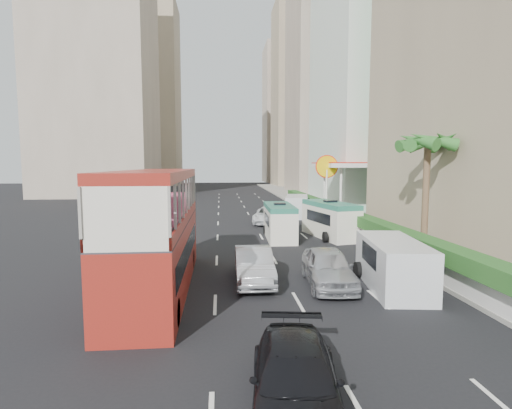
{
  "coord_description": "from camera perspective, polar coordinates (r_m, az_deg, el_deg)",
  "views": [
    {
      "loc": [
        -3.36,
        -16.78,
        5.31
      ],
      "look_at": [
        -1.5,
        4.0,
        3.2
      ],
      "focal_mm": 28.0,
      "sensor_mm": 36.0,
      "label": 1
    }
  ],
  "objects": [
    {
      "name": "minibus_far",
      "position": [
        29.58,
        10.53,
        -2.14
      ],
      "size": [
        3.05,
        6.07,
        2.57
      ],
      "primitive_type": "cube",
      "rotation": [
        0.0,
        0.0,
        0.2
      ],
      "color": "silver",
      "rests_on": "ground"
    },
    {
      "name": "car_silver_lane_a",
      "position": [
        18.4,
        -0.33,
        -11.0
      ],
      "size": [
        1.68,
        4.69,
        1.54
      ],
      "primitive_type": "imported",
      "rotation": [
        0.0,
        0.0,
        -0.01
      ],
      "color": "#B9BBC0",
      "rests_on": "ground"
    },
    {
      "name": "tower_left_a",
      "position": [
        77.5,
        -21.85,
        20.85
      ],
      "size": [
        18.0,
        18.0,
        52.0
      ],
      "primitive_type": "cube",
      "color": "#B5A28E",
      "rests_on": "ground"
    },
    {
      "name": "ground_plane",
      "position": [
        17.91,
        6.05,
        -11.5
      ],
      "size": [
        200.0,
        200.0,
        0.0
      ],
      "primitive_type": "plane",
      "color": "black",
      "rests_on": "ground"
    },
    {
      "name": "palm_tree",
      "position": [
        23.66,
        23.05,
        0.64
      ],
      "size": [
        0.36,
        0.36,
        6.4
      ],
      "primitive_type": "cylinder",
      "color": "brown",
      "rests_on": "sidewalk"
    },
    {
      "name": "panel_van_near",
      "position": [
        18.26,
        18.98,
        -8.08
      ],
      "size": [
        2.72,
        5.4,
        2.07
      ],
      "primitive_type": "cube",
      "rotation": [
        0.0,
        0.0,
        -0.13
      ],
      "color": "silver",
      "rests_on": "ground"
    },
    {
      "name": "tower_far_a",
      "position": [
        102.22,
        6.68,
        15.13
      ],
      "size": [
        14.0,
        14.0,
        44.0
      ],
      "primitive_type": "cube",
      "color": "tan",
      "rests_on": "ground"
    },
    {
      "name": "van_asset",
      "position": [
        36.07,
        1.74,
        -2.7
      ],
      "size": [
        3.43,
        5.61,
        1.45
      ],
      "primitive_type": "imported",
      "rotation": [
        0.0,
        0.0,
        -0.21
      ],
      "color": "silver",
      "rests_on": "ground"
    },
    {
      "name": "panel_van_far",
      "position": [
        40.73,
        5.85,
        -0.25
      ],
      "size": [
        3.17,
        5.62,
        2.12
      ],
      "primitive_type": "cube",
      "rotation": [
        0.0,
        0.0,
        -0.21
      ],
      "color": "silver",
      "rests_on": "ground"
    },
    {
      "name": "hedge",
      "position": [
        32.45,
        12.06,
        -1.04
      ],
      "size": [
        1.1,
        44.0,
        0.7
      ],
      "primitive_type": "cube",
      "color": "#2D6626",
      "rests_on": "kerb_wall"
    },
    {
      "name": "double_decker_bus",
      "position": [
        17.21,
        -13.9,
        -3.69
      ],
      "size": [
        2.5,
        11.0,
        5.06
      ],
      "primitive_type": "cube",
      "color": "maroon",
      "rests_on": "ground"
    },
    {
      "name": "shell_station",
      "position": [
        42.04,
        13.43,
        2.12
      ],
      "size": [
        6.5,
        8.0,
        5.5
      ],
      "primitive_type": "cube",
      "color": "silver",
      "rests_on": "ground"
    },
    {
      "name": "tower_far_b",
      "position": [
        123.36,
        4.53,
        12.59
      ],
      "size": [
        14.0,
        14.0,
        40.0
      ],
      "primitive_type": "cube",
      "color": "#B5A28E",
      "rests_on": "ground"
    },
    {
      "name": "tower_mid",
      "position": [
        80.22,
        11.16,
        19.87
      ],
      "size": [
        16.0,
        16.0,
        50.0
      ],
      "primitive_type": "cube",
      "color": "#B5A28E",
      "rests_on": "ground"
    },
    {
      "name": "car_silver_lane_b",
      "position": [
        18.16,
        10.21,
        -11.31
      ],
      "size": [
        2.27,
        4.95,
        1.64
      ],
      "primitive_type": "imported",
      "rotation": [
        0.0,
        0.0,
        -0.07
      ],
      "color": "#B9BBC0",
      "rests_on": "ground"
    },
    {
      "name": "sidewalk",
      "position": [
        43.88,
        11.29,
        -1.17
      ],
      "size": [
        6.0,
        120.0,
        0.18
      ],
      "primitive_type": "cube",
      "color": "#99968C",
      "rests_on": "ground"
    },
    {
      "name": "kerb_wall",
      "position": [
        32.56,
        12.03,
        -2.53
      ],
      "size": [
        0.3,
        44.0,
        1.0
      ],
      "primitive_type": "cube",
      "color": "silver",
      "rests_on": "sidewalk"
    },
    {
      "name": "tower_left_b",
      "position": [
        109.83,
        -15.34,
        14.84
      ],
      "size": [
        16.0,
        16.0,
        46.0
      ],
      "primitive_type": "cube",
      "color": "tan",
      "rests_on": "ground"
    },
    {
      "name": "minibus_near",
      "position": [
        28.56,
        3.37,
        -2.47
      ],
      "size": [
        1.99,
        5.54,
        2.44
      ],
      "primitive_type": "cube",
      "rotation": [
        0.0,
        0.0,
        -0.03
      ],
      "color": "silver",
      "rests_on": "ground"
    }
  ]
}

